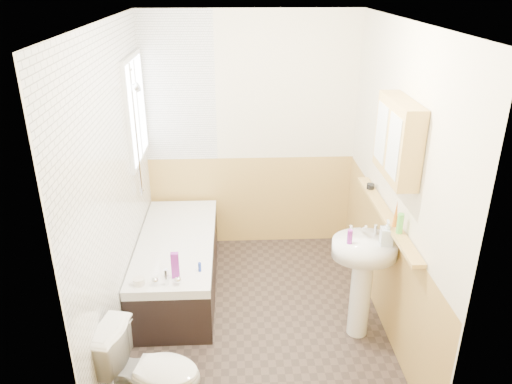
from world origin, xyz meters
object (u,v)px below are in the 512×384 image
toilet (151,373)px  pine_shelf (386,215)px  medicine_cabinet (398,139)px  bathtub (178,262)px  sink (363,268)px

toilet → pine_shelf: bearing=-49.4°
toilet → medicine_cabinet: medicine_cabinet is taller
bathtub → sink: 1.77m
medicine_cabinet → sink: bearing=-166.2°
medicine_cabinet → pine_shelf: bearing=78.5°
sink → pine_shelf: bearing=31.3°
bathtub → pine_shelf: size_ratio=1.09×
toilet → sink: size_ratio=0.69×
bathtub → sink: (1.57, -0.74, 0.36)m
sink → pine_shelf: pine_shelf is taller
bathtub → medicine_cabinet: size_ratio=2.61×
bathtub → medicine_cabinet: bearing=-21.7°
sink → medicine_cabinet: 1.08m
toilet → pine_shelf: size_ratio=0.45×
bathtub → toilet: size_ratio=2.42×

